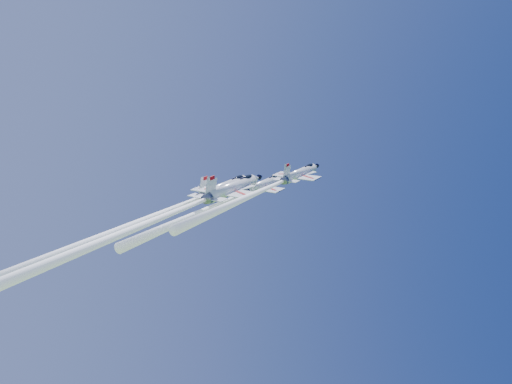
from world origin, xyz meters
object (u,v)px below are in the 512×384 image
jet_right (263,190)px  jet_slot (128,231)px  jet_left (140,222)px  jet_lead (222,203)px

jet_right → jet_slot: jet_slot is taller
jet_slot → jet_left: bearing=122.4°
jet_lead → jet_left: bearing=-114.9°
jet_lead → jet_right: 12.59m
jet_left → jet_lead: bearing=65.1°
jet_lead → jet_slot: (-20.48, -11.15, -8.73)m
jet_lead → jet_right: jet_lead is taller
jet_left → jet_slot: bearing=-57.6°
jet_right → jet_slot: (-21.70, 1.38, -8.57)m
jet_left → jet_slot: jet_left is taller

